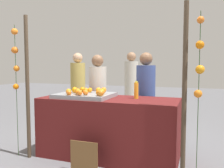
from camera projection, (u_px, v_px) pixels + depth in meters
ground_plane at (109, 156)px, 3.62m from camera, size 24.00×24.00×0.00m
stall_counter at (109, 127)px, 3.58m from camera, size 2.06×0.81×0.90m
orange_tray at (85, 95)px, 3.63m from camera, size 0.83×0.67×0.06m
orange_0 at (75, 90)px, 3.71m from camera, size 0.09×0.09×0.09m
orange_1 at (98, 90)px, 3.70m from camera, size 0.08×0.08×0.08m
orange_2 at (99, 93)px, 3.38m from camera, size 0.07×0.07×0.07m
orange_3 at (69, 93)px, 3.40m from camera, size 0.07×0.07×0.07m
orange_4 at (69, 91)px, 3.52m from camera, size 0.08×0.08×0.08m
orange_5 at (90, 90)px, 3.76m from camera, size 0.07×0.07×0.07m
orange_6 at (77, 91)px, 3.54m from camera, size 0.09×0.09×0.09m
orange_7 at (75, 89)px, 3.92m from camera, size 0.07×0.07×0.07m
orange_8 at (82, 89)px, 3.85m from camera, size 0.07×0.07×0.07m
orange_9 at (86, 92)px, 3.41m from camera, size 0.08×0.08×0.08m
orange_10 at (104, 90)px, 3.71m from camera, size 0.09×0.09×0.09m
orange_11 at (79, 93)px, 3.37m from camera, size 0.08×0.08×0.08m
orange_12 at (78, 92)px, 3.45m from camera, size 0.08×0.08×0.08m
orange_13 at (86, 90)px, 3.78m from camera, size 0.07×0.07×0.07m
orange_14 at (101, 93)px, 3.30m from camera, size 0.09×0.09×0.09m
orange_15 at (102, 92)px, 3.48m from camera, size 0.08×0.08×0.08m
juice_bottle at (136, 90)px, 3.48m from camera, size 0.06×0.06×0.26m
chalkboard_sign at (84, 157)px, 3.05m from camera, size 0.38×0.03×0.43m
vendor_left at (98, 101)px, 4.30m from camera, size 0.32×0.32×1.57m
vendor_right at (146, 103)px, 4.03m from camera, size 0.32×0.32×1.60m
crowd_person_0 at (78, 92)px, 5.44m from camera, size 0.33×0.33×1.67m
crowd_person_1 at (131, 88)px, 6.06m from camera, size 0.34×0.34×1.72m
canopy_post_left at (28, 88)px, 3.50m from camera, size 0.06×0.06×2.11m
canopy_post_right at (184, 94)px, 2.73m from camera, size 0.06×0.06×2.11m
garland_strand_left at (15, 58)px, 3.54m from camera, size 0.11×0.11×1.98m
garland_strand_right at (200, 62)px, 2.64m from camera, size 0.11×0.11×1.98m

